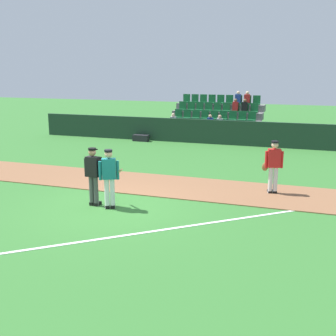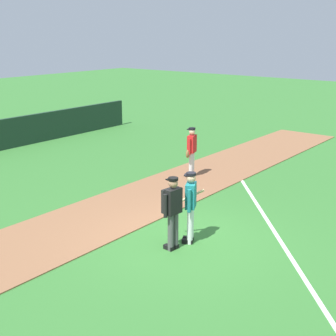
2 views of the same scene
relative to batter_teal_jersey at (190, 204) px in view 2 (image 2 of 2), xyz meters
The scene contains 6 objects.
ground_plane 0.98m from the batter_teal_jersey, 115.25° to the left, with size 80.00×80.00×0.00m, color #33702D.
infield_dirt_path 3.01m from the batter_teal_jersey, 91.18° to the left, with size 28.00×2.76×0.03m, color brown.
foul_line_chalk 3.12m from the batter_teal_jersey, ahead, with size 12.00×0.10×0.01m, color white.
batter_teal_jersey is the anchor object (origin of this frame).
umpire_home_plate 0.58m from the batter_teal_jersey, 169.94° to the left, with size 0.59×0.33×1.76m.
runner_red_jersey 5.33m from the batter_teal_jersey, 35.32° to the left, with size 0.67×0.38×1.76m.
Camera 2 is at (-8.67, -6.33, 4.94)m, focal length 51.33 mm.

